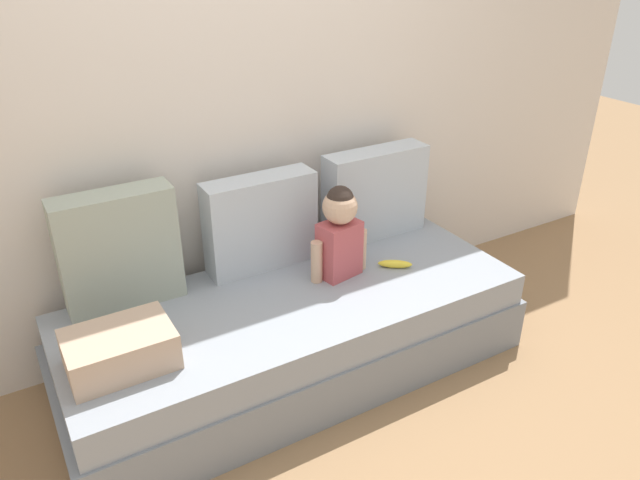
{
  "coord_description": "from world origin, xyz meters",
  "views": [
    {
      "loc": [
        -1.09,
        -2.1,
        1.93
      ],
      "look_at": [
        0.14,
        0.0,
        0.67
      ],
      "focal_mm": 33.91,
      "sensor_mm": 36.0,
      "label": 1
    }
  ],
  "objects_px": {
    "throw_pillow_right": "(375,194)",
    "folded_blanket": "(120,349)",
    "throw_pillow_center": "(261,223)",
    "couch": "(295,333)",
    "banana": "(395,264)",
    "throw_pillow_left": "(119,250)",
    "toddler": "(340,230)"
  },
  "relations": [
    {
      "from": "couch",
      "to": "banana",
      "type": "xyz_separation_m",
      "value": [
        0.56,
        -0.03,
        0.23
      ]
    },
    {
      "from": "banana",
      "to": "folded_blanket",
      "type": "relative_size",
      "value": 0.42
    },
    {
      "from": "couch",
      "to": "throw_pillow_right",
      "type": "bearing_deg",
      "value": 26.11
    },
    {
      "from": "toddler",
      "to": "throw_pillow_left",
      "type": "bearing_deg",
      "value": 163.94
    },
    {
      "from": "throw_pillow_left",
      "to": "banana",
      "type": "height_order",
      "value": "throw_pillow_left"
    },
    {
      "from": "throw_pillow_left",
      "to": "throw_pillow_center",
      "type": "relative_size",
      "value": 0.97
    },
    {
      "from": "couch",
      "to": "throw_pillow_left",
      "type": "bearing_deg",
      "value": 153.89
    },
    {
      "from": "folded_blanket",
      "to": "throw_pillow_right",
      "type": "bearing_deg",
      "value": 16.45
    },
    {
      "from": "throw_pillow_center",
      "to": "throw_pillow_right",
      "type": "distance_m",
      "value": 0.68
    },
    {
      "from": "throw_pillow_right",
      "to": "toddler",
      "type": "relative_size",
      "value": 1.25
    },
    {
      "from": "couch",
      "to": "toddler",
      "type": "relative_size",
      "value": 4.71
    },
    {
      "from": "toddler",
      "to": "folded_blanket",
      "type": "xyz_separation_m",
      "value": [
        -1.09,
        -0.16,
        -0.16
      ]
    },
    {
      "from": "throw_pillow_center",
      "to": "folded_blanket",
      "type": "xyz_separation_m",
      "value": [
        -0.81,
        -0.44,
        -0.16
      ]
    },
    {
      "from": "throw_pillow_right",
      "to": "folded_blanket",
      "type": "distance_m",
      "value": 1.56
    },
    {
      "from": "throw_pillow_right",
      "to": "throw_pillow_center",
      "type": "bearing_deg",
      "value": 180.0
    },
    {
      "from": "banana",
      "to": "folded_blanket",
      "type": "height_order",
      "value": "folded_blanket"
    },
    {
      "from": "throw_pillow_center",
      "to": "toddler",
      "type": "relative_size",
      "value": 1.19
    },
    {
      "from": "throw_pillow_right",
      "to": "banana",
      "type": "xyz_separation_m",
      "value": [
        -0.12,
        -0.36,
        -0.22
      ]
    },
    {
      "from": "couch",
      "to": "folded_blanket",
      "type": "bearing_deg",
      "value": -172.43
    },
    {
      "from": "throw_pillow_left",
      "to": "toddler",
      "type": "height_order",
      "value": "throw_pillow_left"
    },
    {
      "from": "folded_blanket",
      "to": "throw_pillow_center",
      "type": "bearing_deg",
      "value": 28.44
    },
    {
      "from": "throw_pillow_center",
      "to": "folded_blanket",
      "type": "height_order",
      "value": "throw_pillow_center"
    },
    {
      "from": "throw_pillow_center",
      "to": "banana",
      "type": "height_order",
      "value": "throw_pillow_center"
    },
    {
      "from": "couch",
      "to": "throw_pillow_center",
      "type": "xyz_separation_m",
      "value": [
        0.0,
        0.33,
        0.45
      ]
    },
    {
      "from": "toddler",
      "to": "banana",
      "type": "height_order",
      "value": "toddler"
    },
    {
      "from": "toddler",
      "to": "folded_blanket",
      "type": "distance_m",
      "value": 1.12
    },
    {
      "from": "throw_pillow_right",
      "to": "banana",
      "type": "height_order",
      "value": "throw_pillow_right"
    },
    {
      "from": "throw_pillow_right",
      "to": "folded_blanket",
      "type": "xyz_separation_m",
      "value": [
        -1.49,
        -0.44,
        -0.17
      ]
    },
    {
      "from": "couch",
      "to": "throw_pillow_center",
      "type": "distance_m",
      "value": 0.56
    },
    {
      "from": "throw_pillow_center",
      "to": "toddler",
      "type": "xyz_separation_m",
      "value": [
        0.28,
        -0.28,
        0.01
      ]
    },
    {
      "from": "throw_pillow_center",
      "to": "throw_pillow_right",
      "type": "height_order",
      "value": "throw_pillow_right"
    },
    {
      "from": "throw_pillow_center",
      "to": "banana",
      "type": "bearing_deg",
      "value": -33.05
    }
  ]
}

